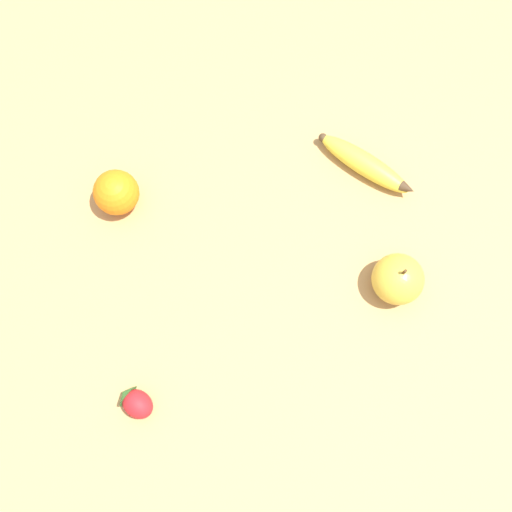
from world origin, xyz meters
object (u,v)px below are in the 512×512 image
(banana, at_px, (366,164))
(orange, at_px, (116,192))
(strawberry, at_px, (136,402))
(apple, at_px, (398,279))

(banana, height_order, orange, orange)
(orange, height_order, strawberry, orange)
(orange, distance_m, apple, 0.44)
(banana, xyz_separation_m, strawberry, (0.36, -0.35, 0.00))
(banana, relative_size, apple, 1.90)
(banana, relative_size, strawberry, 2.48)
(orange, bearing_deg, strawberry, 7.33)
(strawberry, xyz_separation_m, apple, (-0.17, 0.38, 0.02))
(banana, bearing_deg, apple, -44.52)
(orange, bearing_deg, banana, 97.36)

